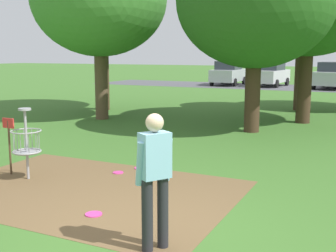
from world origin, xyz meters
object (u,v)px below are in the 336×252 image
at_px(disc_golf_basket, 24,141).
at_px(tree_far_right, 255,1).
at_px(player_throwing, 155,174).
at_px(parked_car_center_right, 333,75).
at_px(frisbee_scattered_b, 94,214).
at_px(tree_far_center, 303,15).
at_px(frisbee_scattered_a, 118,173).
at_px(parked_car_center_left, 270,74).
at_px(parked_car_leftmost, 228,73).
at_px(frisbee_near_basket, 140,168).

bearing_deg(disc_golf_basket, tree_far_right, 69.43).
xyz_separation_m(player_throwing, parked_car_center_right, (-0.43, 27.42, -0.05)).
relative_size(frisbee_scattered_b, tree_far_center, 0.05).
relative_size(disc_golf_basket, player_throwing, 0.81).
bearing_deg(frisbee_scattered_a, frisbee_scattered_b, -66.79).
bearing_deg(parked_car_center_right, parked_car_center_left, 173.98).
bearing_deg(parked_car_center_left, parked_car_leftmost, -177.53).
height_order(tree_far_center, parked_car_leftmost, tree_far_center).
bearing_deg(tree_far_center, parked_car_center_right, 89.13).
distance_m(frisbee_scattered_b, parked_car_center_left, 27.52).
bearing_deg(parked_car_center_right, player_throwing, -89.09).
xyz_separation_m(player_throwing, frisbee_near_basket, (-2.04, 3.24, -0.96)).
height_order(parked_car_leftmost, parked_car_center_right, same).
relative_size(frisbee_near_basket, frisbee_scattered_a, 1.17).
bearing_deg(tree_far_right, player_throwing, -82.84).
height_order(player_throwing, frisbee_near_basket, player_throwing).
bearing_deg(parked_car_center_right, tree_far_center, -90.87).
xyz_separation_m(player_throwing, parked_car_leftmost, (-8.05, 27.75, -0.05)).
height_order(frisbee_scattered_a, tree_far_right, tree_far_right).
xyz_separation_m(frisbee_near_basket, parked_car_center_left, (-2.80, 24.65, 0.91)).
bearing_deg(tree_far_right, parked_car_center_right, 88.04).
distance_m(frisbee_near_basket, tree_far_right, 6.71).
distance_m(frisbee_near_basket, parked_car_center_right, 24.26).
xyz_separation_m(frisbee_scattered_a, parked_car_center_left, (-2.56, 25.15, 0.91)).
relative_size(player_throwing, tree_far_right, 0.29).
bearing_deg(disc_golf_basket, frisbee_scattered_b, -23.75).
bearing_deg(parked_car_leftmost, disc_golf_basket, -80.51).
distance_m(frisbee_near_basket, parked_car_leftmost, 25.26).
bearing_deg(disc_golf_basket, parked_car_center_right, 82.82).
xyz_separation_m(frisbee_scattered_b, parked_car_center_left, (-3.47, 27.28, 0.91)).
distance_m(tree_far_right, parked_car_leftmost, 20.63).
height_order(disc_golf_basket, tree_far_right, tree_far_right).
xyz_separation_m(frisbee_near_basket, frisbee_scattered_b, (0.67, -2.63, 0.00)).
xyz_separation_m(frisbee_scattered_a, tree_far_right, (1.20, 5.84, 3.95)).
distance_m(frisbee_near_basket, parked_car_center_left, 24.83).
height_order(frisbee_near_basket, parked_car_leftmost, parked_car_leftmost).
relative_size(tree_far_right, parked_car_center_left, 1.38).
bearing_deg(tree_far_center, tree_far_right, -94.29).
relative_size(parked_car_leftmost, parked_car_center_right, 0.96).
xyz_separation_m(parked_car_leftmost, parked_car_center_right, (7.62, -0.33, 0.00)).
height_order(frisbee_scattered_b, tree_far_center, tree_far_center).
distance_m(frisbee_scattered_b, tree_far_center, 14.51).
relative_size(player_throwing, parked_car_leftmost, 0.40).
bearing_deg(tree_far_center, parked_car_center_left, 107.49).
bearing_deg(disc_golf_basket, player_throwing, -23.83).
distance_m(disc_golf_basket, parked_car_leftmost, 26.49).
distance_m(frisbee_scattered_a, parked_car_center_left, 25.30).
relative_size(frisbee_near_basket, parked_car_leftmost, 0.06).
relative_size(player_throwing, tree_far_center, 0.31).
bearing_deg(tree_far_center, frisbee_near_basket, -97.11).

